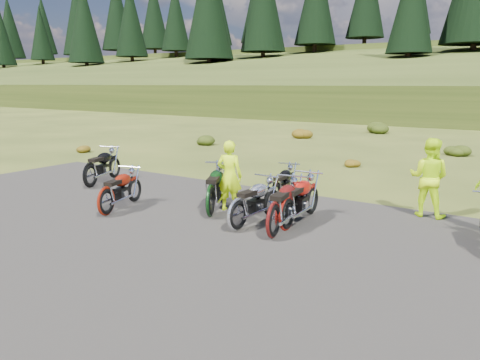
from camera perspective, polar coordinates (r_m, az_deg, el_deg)
The scene contains 30 objects.
ground at distance 10.39m, azimuth -2.89°, elevation -5.99°, with size 300.00×300.00×0.00m, color #334015.
gravel_pad at distance 8.95m, azimuth -10.62°, elevation -9.13°, with size 20.00×12.00×0.04m, color black.
conifer_3 at distance 144.18m, azimuth -26.32°, elevation 16.37°, with size 7.04×7.04×18.00m.
conifer_4 at distance 142.45m, azimuth -22.90°, elevation 17.00°, with size 6.60×6.60×17.00m.
conifer_5 at distance 141.11m, azimuth -19.36°, elevation 17.19°, with size 6.16×6.16×16.00m.
conifer_6 at distance 121.78m, azimuth -27.14°, elevation 15.43°, with size 5.72×5.72×15.00m.
conifer_7 at distance 119.96m, azimuth -23.12°, elevation 16.17°, with size 5.28×5.28×14.00m.
conifer_8 at distance 119.12m, azimuth -19.08°, elevation 18.54°, with size 7.92×7.92×20.00m.
conifer_9 at distance 118.51m, azimuth -14.80°, elevation 19.16°, with size 7.48×7.48×19.00m.
conifer_10 at distance 118.39m, azimuth -10.46°, elevation 19.30°, with size 7.04×7.04×18.00m.
conifer_11 at distance 96.60m, azimuth -18.48°, elevation 17.87°, with size 6.60×6.60×17.00m.
conifer_12 at distance 96.13m, azimuth -13.21°, elevation 18.60°, with size 6.16×6.16×16.00m.
conifer_13 at distance 96.41m, azimuth -7.89°, elevation 19.18°, with size 5.72×5.72×15.00m.
conifer_14 at distance 97.43m, azimuth -2.61°, elevation 19.61°, with size 5.28×5.28×14.00m.
conifer_16 at distance 75.08m, azimuth -3.86°, elevation 20.98°, with size 7.48×7.48×19.00m.
shrub_0 at distance 22.88m, azimuth -18.34°, elevation 3.77°, with size 0.77×0.77×0.45m, color brown.
shrub_1 at distance 24.57m, azimuth -4.30°, elevation 5.02°, with size 1.03×1.03×0.61m, color black.
shrub_2 at distance 27.50m, azimuth 7.39°, elevation 5.83°, with size 1.30×1.30×0.77m, color brown.
shrub_3 at distance 31.34m, azimuth 16.54°, elevation 6.30°, with size 1.56×1.56×0.92m, color black.
shrub_4 at distance 18.50m, azimuth 13.28°, elevation 2.29°, with size 0.77×0.77×0.45m, color brown.
shrub_5 at distance 22.87m, azimuth 24.85°, elevation 3.47°, with size 1.03×1.03×0.61m, color black.
motorcycle_0 at distance 15.01m, azimuth -17.69°, elevation -0.98°, with size 2.18×0.73×1.14m, color black, non-canonical shape.
motorcycle_1 at distance 11.77m, azimuth -15.91°, elevation -4.29°, with size 1.99×0.66×1.04m, color maroon, non-canonical shape.
motorcycle_2 at distance 11.23m, azimuth -3.62°, elevation -4.62°, with size 2.21×0.74×1.16m, color black, non-canonical shape.
motorcycle_3 at distance 10.18m, azimuth -0.28°, elevation -6.33°, with size 2.04×0.68×1.07m, color silver, non-canonical shape.
motorcycle_4 at distance 9.74m, azimuth 4.07°, elevation -7.21°, with size 2.16×0.72×1.13m, color #4C0E0C, non-canonical shape.
motorcycle_5 at distance 12.08m, azimuth 4.34°, elevation -3.46°, with size 1.92×0.64×1.01m, color black, non-canonical shape.
motorcycle_6 at distance 10.25m, azimuth 5.68°, elevation -6.28°, with size 2.16×0.72×1.13m, color #9D130B, non-canonical shape.
person_middle at distance 11.55m, azimuth -1.29°, elevation 0.37°, with size 0.64×0.42×1.77m, color #C2EF0C.
person_right_a at distance 11.93m, azimuth 22.01°, elevation 0.14°, with size 0.91×0.71×1.88m, color #C2EF0C.
Camera 1 is at (5.91, -7.94, 3.16)m, focal length 35.00 mm.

